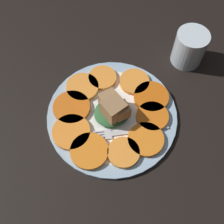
{
  "coord_description": "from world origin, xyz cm",
  "views": [
    {
      "loc": [
        -12.76,
        -27.4,
        61.4
      ],
      "look_at": [
        0.0,
        0.0,
        4.1
      ],
      "focal_mm": 45.0,
      "sensor_mm": 36.0,
      "label": 1
    }
  ],
  "objects": [
    {
      "name": "water_glass",
      "position": [
        24.85,
        7.17,
        6.54
      ],
      "size": [
        8.02,
        8.02,
        9.07
      ],
      "color": "silver",
      "rests_on": "table_slab"
    },
    {
      "name": "carrot_slice_8",
      "position": [
        -3.55,
        9.52,
        3.61
      ],
      "size": [
        7.98,
        7.98,
        1.02
      ],
      "primitive_type": "cylinder",
      "color": "orange",
      "rests_on": "plate"
    },
    {
      "name": "carrot_slice_2",
      "position": [
        -1.82,
        -9.81,
        3.61
      ],
      "size": [
        7.04,
        7.04,
        1.02
      ],
      "primitive_type": "cylinder",
      "color": "orange",
      "rests_on": "plate"
    },
    {
      "name": "carrot_slice_5",
      "position": [
        10.4,
        -0.49,
        3.61
      ],
      "size": [
        8.4,
        8.4,
        1.02
      ],
      "primitive_type": "cylinder",
      "color": "#D45E12",
      "rests_on": "plate"
    },
    {
      "name": "table_slab",
      "position": [
        0.0,
        0.0,
        1.0
      ],
      "size": [
        120.0,
        120.0,
        2.0
      ],
      "primitive_type": "cube",
      "color": "black",
      "rests_on": "ground"
    },
    {
      "name": "carrot_slice_1",
      "position": [
        -8.41,
        -6.38,
        3.61
      ],
      "size": [
        8.41,
        8.41,
        1.02
      ],
      "primitive_type": "cylinder",
      "color": "orange",
      "rests_on": "plate"
    },
    {
      "name": "carrot_slice_6",
      "position": [
        8.71,
        5.57,
        3.61
      ],
      "size": [
        7.38,
        7.38,
        1.02
      ],
      "primitive_type": "cylinder",
      "color": "orange",
      "rests_on": "plate"
    },
    {
      "name": "carrot_slice_0",
      "position": [
        -10.34,
        -0.51,
        3.61
      ],
      "size": [
        8.63,
        8.63,
        1.02
      ],
      "primitive_type": "cylinder",
      "color": "orange",
      "rests_on": "plate"
    },
    {
      "name": "center_pile",
      "position": [
        0.34,
        -0.18,
        5.82
      ],
      "size": [
        8.48,
        7.63,
        6.37
      ],
      "color": "#2D6033",
      "rests_on": "plate"
    },
    {
      "name": "carrot_slice_7",
      "position": [
        2.05,
        10.01,
        3.61
      ],
      "size": [
        6.97,
        6.97,
        1.02
      ],
      "primitive_type": "cylinder",
      "color": "orange",
      "rests_on": "plate"
    },
    {
      "name": "fork",
      "position": [
        0.31,
        -5.41,
        3.3
      ],
      "size": [
        19.44,
        7.23,
        0.4
      ],
      "rotation": [
        0.0,
        0.0,
        -0.29
      ],
      "color": "silver",
      "rests_on": "plate"
    },
    {
      "name": "carrot_slice_3",
      "position": [
        4.0,
        -9.14,
        3.61
      ],
      "size": [
        8.1,
        8.1,
        1.02
      ],
      "primitive_type": "cylinder",
      "color": "orange",
      "rests_on": "plate"
    },
    {
      "name": "carrot_slice_4",
      "position": [
        8.08,
        -4.76,
        3.61
      ],
      "size": [
        7.51,
        7.51,
        1.02
      ],
      "primitive_type": "cylinder",
      "color": "orange",
      "rests_on": "plate"
    },
    {
      "name": "plate",
      "position": [
        0.0,
        0.0,
        2.52
      ],
      "size": [
        30.51,
        30.51,
        1.05
      ],
      "color": "#99B7D1",
      "rests_on": "table_slab"
    },
    {
      "name": "carrot_slice_9",
      "position": [
        -7.99,
        5.37,
        3.61
      ],
      "size": [
        8.77,
        8.77,
        1.02
      ],
      "primitive_type": "cylinder",
      "color": "orange",
      "rests_on": "plate"
    }
  ]
}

